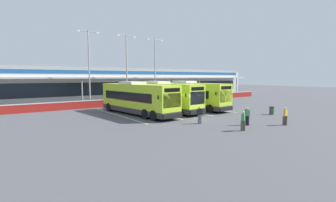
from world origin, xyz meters
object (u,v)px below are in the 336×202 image
(coach_bus_left_centre, at_px, (162,97))
(pedestrian_child, at_px, (243,120))
(lamp_post_west, at_px, (89,63))
(lamp_post_east, at_px, (155,66))
(coach_bus_centre, at_px, (189,96))
(pedestrian_near_bin, at_px, (200,114))
(pedestrian_in_dark_coat, at_px, (285,116))
(litter_bin, at_px, (272,111))
(coach_bus_leftmost, at_px, (137,99))
(lamp_post_centre, at_px, (127,65))
(pedestrian_with_handbag, at_px, (247,116))

(coach_bus_left_centre, relative_size, pedestrian_child, 7.61)
(lamp_post_west, height_order, lamp_post_east, same)
(coach_bus_centre, bearing_deg, pedestrian_near_bin, -125.91)
(pedestrian_child, bearing_deg, pedestrian_in_dark_coat, -8.36)
(pedestrian_child, bearing_deg, litter_bin, 19.54)
(pedestrian_child, relative_size, pedestrian_near_bin, 1.00)
(pedestrian_child, bearing_deg, coach_bus_leftmost, 101.36)
(pedestrian_child, xyz_separation_m, litter_bin, (9.87, 3.50, -0.41))
(pedestrian_child, relative_size, lamp_post_centre, 0.15)
(pedestrian_child, xyz_separation_m, pedestrian_near_bin, (-0.69, 4.31, 0.00))
(coach_bus_left_centre, xyz_separation_m, lamp_post_east, (6.29, 11.29, 4.50))
(coach_bus_centre, bearing_deg, pedestrian_child, -113.56)
(coach_bus_leftmost, height_order, lamp_post_centre, lamp_post_centre)
(litter_bin, bearing_deg, lamp_post_centre, 111.80)
(pedestrian_near_bin, bearing_deg, coach_bus_left_centre, 77.38)
(lamp_post_centre, bearing_deg, pedestrian_child, -94.10)
(pedestrian_child, height_order, litter_bin, pedestrian_child)
(pedestrian_child, bearing_deg, pedestrian_with_handbag, 30.18)
(coach_bus_centre, relative_size, pedestrian_near_bin, 7.61)
(pedestrian_near_bin, relative_size, lamp_post_west, 0.15)
(coach_bus_left_centre, distance_m, coach_bus_centre, 4.44)
(lamp_post_west, height_order, lamp_post_centre, same)
(coach_bus_leftmost, bearing_deg, pedestrian_child, -78.64)
(pedestrian_with_handbag, bearing_deg, pedestrian_in_dark_coat, -35.53)
(lamp_post_west, bearing_deg, lamp_post_centre, 1.05)
(pedestrian_in_dark_coat, xyz_separation_m, lamp_post_centre, (-3.29, 24.62, 5.42))
(coach_bus_left_centre, xyz_separation_m, lamp_post_centre, (0.38, 10.51, 4.50))
(pedestrian_child, bearing_deg, pedestrian_near_bin, 99.16)
(coach_bus_centre, distance_m, lamp_post_centre, 12.26)
(pedestrian_near_bin, bearing_deg, lamp_post_east, 67.76)
(coach_bus_leftmost, bearing_deg, lamp_post_centre, 68.96)
(pedestrian_near_bin, bearing_deg, pedestrian_child, -80.84)
(coach_bus_left_centre, distance_m, lamp_post_east, 13.69)
(coach_bus_leftmost, distance_m, coach_bus_centre, 8.35)
(pedestrian_with_handbag, relative_size, lamp_post_east, 0.15)
(pedestrian_child, distance_m, pedestrian_near_bin, 4.36)
(lamp_post_east, xyz_separation_m, litter_bin, (2.24, -21.16, -5.82))
(coach_bus_centre, xyz_separation_m, pedestrian_in_dark_coat, (-0.77, -13.97, -0.91))
(coach_bus_leftmost, relative_size, lamp_post_east, 1.12)
(coach_bus_leftmost, bearing_deg, litter_bin, -36.70)
(pedestrian_child, distance_m, lamp_post_west, 24.77)
(coach_bus_centre, bearing_deg, coach_bus_leftmost, -176.78)
(coach_bus_leftmost, xyz_separation_m, lamp_post_centre, (4.28, 11.12, 4.50))
(lamp_post_east, bearing_deg, coach_bus_left_centre, -119.14)
(pedestrian_child, relative_size, lamp_post_east, 0.15)
(lamp_post_east, height_order, litter_bin, lamp_post_east)
(pedestrian_in_dark_coat, bearing_deg, lamp_post_centre, 97.60)
(pedestrian_child, distance_m, lamp_post_centre, 24.55)
(coach_bus_centre, bearing_deg, pedestrian_in_dark_coat, -93.16)
(lamp_post_east, distance_m, litter_bin, 22.06)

